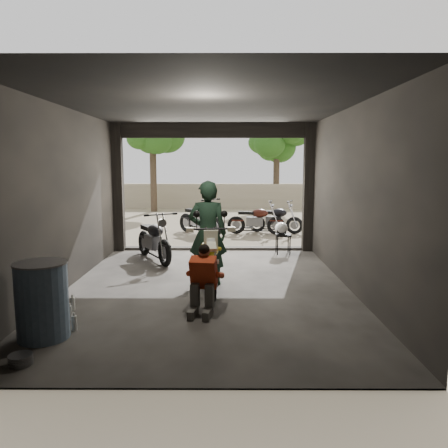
{
  "coord_description": "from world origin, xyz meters",
  "views": [
    {
      "loc": [
        0.31,
        -7.55,
        2.23
      ],
      "look_at": [
        0.28,
        0.6,
        1.09
      ],
      "focal_mm": 35.0,
      "sensor_mm": 36.0,
      "label": 1
    }
  ],
  "objects_px": {
    "outside_bike_a": "(200,216)",
    "outside_bike_b": "(256,218)",
    "rider": "(208,233)",
    "mechanic": "(202,282)",
    "main_bike": "(209,257)",
    "helmet": "(281,228)",
    "stool": "(283,237)",
    "outside_bike_c": "(275,217)",
    "oil_drum": "(42,302)",
    "sign_post": "(360,184)",
    "left_bike": "(154,236)"
  },
  "relations": [
    {
      "from": "outside_bike_a",
      "to": "outside_bike_b",
      "type": "relative_size",
      "value": 1.07
    },
    {
      "from": "rider",
      "to": "mechanic",
      "type": "xyz_separation_m",
      "value": [
        -0.02,
        -1.6,
        -0.46
      ]
    },
    {
      "from": "main_bike",
      "to": "mechanic",
      "type": "bearing_deg",
      "value": -97.72
    },
    {
      "from": "main_bike",
      "to": "outside_bike_b",
      "type": "relative_size",
      "value": 1.16
    },
    {
      "from": "mechanic",
      "to": "helmet",
      "type": "bearing_deg",
      "value": 76.83
    },
    {
      "from": "outside_bike_a",
      "to": "mechanic",
      "type": "distance_m",
      "value": 7.34
    },
    {
      "from": "outside_bike_a",
      "to": "stool",
      "type": "bearing_deg",
      "value": -99.03
    },
    {
      "from": "outside_bike_b",
      "to": "outside_bike_c",
      "type": "height_order",
      "value": "outside_bike_b"
    },
    {
      "from": "mechanic",
      "to": "oil_drum",
      "type": "distance_m",
      "value": 2.17
    },
    {
      "from": "main_bike",
      "to": "sign_post",
      "type": "height_order",
      "value": "sign_post"
    },
    {
      "from": "mechanic",
      "to": "outside_bike_b",
      "type": "bearing_deg",
      "value": 88.29
    },
    {
      "from": "rider",
      "to": "sign_post",
      "type": "distance_m",
      "value": 5.22
    },
    {
      "from": "main_bike",
      "to": "outside_bike_c",
      "type": "distance_m",
      "value": 6.6
    },
    {
      "from": "stool",
      "to": "sign_post",
      "type": "relative_size",
      "value": 0.2
    },
    {
      "from": "mechanic",
      "to": "stool",
      "type": "bearing_deg",
      "value": 76.2
    },
    {
      "from": "left_bike",
      "to": "oil_drum",
      "type": "distance_m",
      "value": 4.55
    },
    {
      "from": "left_bike",
      "to": "sign_post",
      "type": "height_order",
      "value": "sign_post"
    },
    {
      "from": "outside_bike_a",
      "to": "outside_bike_b",
      "type": "height_order",
      "value": "outside_bike_a"
    },
    {
      "from": "outside_bike_a",
      "to": "outside_bike_b",
      "type": "distance_m",
      "value": 1.76
    },
    {
      "from": "outside_bike_c",
      "to": "helmet",
      "type": "xyz_separation_m",
      "value": [
        -0.23,
        -3.26,
        0.13
      ]
    },
    {
      "from": "left_bike",
      "to": "oil_drum",
      "type": "bearing_deg",
      "value": -127.86
    },
    {
      "from": "outside_bike_a",
      "to": "oil_drum",
      "type": "height_order",
      "value": "outside_bike_a"
    },
    {
      "from": "outside_bike_a",
      "to": "stool",
      "type": "relative_size",
      "value": 3.38
    },
    {
      "from": "mechanic",
      "to": "helmet",
      "type": "height_order",
      "value": "mechanic"
    },
    {
      "from": "sign_post",
      "to": "oil_drum",
      "type": "bearing_deg",
      "value": -122.88
    },
    {
      "from": "helmet",
      "to": "outside_bike_c",
      "type": "bearing_deg",
      "value": 87.09
    },
    {
      "from": "rider",
      "to": "sign_post",
      "type": "relative_size",
      "value": 0.77
    },
    {
      "from": "helmet",
      "to": "mechanic",
      "type": "bearing_deg",
      "value": -110.39
    },
    {
      "from": "outside_bike_c",
      "to": "stool",
      "type": "bearing_deg",
      "value": -163.49
    },
    {
      "from": "mechanic",
      "to": "sign_post",
      "type": "distance_m",
      "value": 6.48
    },
    {
      "from": "outside_bike_c",
      "to": "left_bike",
      "type": "bearing_deg",
      "value": 160.65
    },
    {
      "from": "helmet",
      "to": "sign_post",
      "type": "bearing_deg",
      "value": 21.22
    },
    {
      "from": "stool",
      "to": "left_bike",
      "type": "bearing_deg",
      "value": -166.9
    },
    {
      "from": "sign_post",
      "to": "helmet",
      "type": "bearing_deg",
      "value": -148.81
    },
    {
      "from": "rider",
      "to": "sign_post",
      "type": "bearing_deg",
      "value": -135.95
    },
    {
      "from": "rider",
      "to": "mechanic",
      "type": "bearing_deg",
      "value": 90.9
    },
    {
      "from": "outside_bike_c",
      "to": "oil_drum",
      "type": "bearing_deg",
      "value": 175.03
    },
    {
      "from": "outside_bike_c",
      "to": "rider",
      "type": "relative_size",
      "value": 0.81
    },
    {
      "from": "left_bike",
      "to": "outside_bike_c",
      "type": "height_order",
      "value": "left_bike"
    },
    {
      "from": "outside_bike_b",
      "to": "stool",
      "type": "relative_size",
      "value": 3.14
    },
    {
      "from": "helmet",
      "to": "oil_drum",
      "type": "distance_m",
      "value": 6.4
    },
    {
      "from": "left_bike",
      "to": "mechanic",
      "type": "bearing_deg",
      "value": -99.49
    },
    {
      "from": "outside_bike_a",
      "to": "rider",
      "type": "bearing_deg",
      "value": -130.39
    },
    {
      "from": "outside_bike_b",
      "to": "sign_post",
      "type": "relative_size",
      "value": 0.64
    },
    {
      "from": "outside_bike_c",
      "to": "stool",
      "type": "distance_m",
      "value": 3.28
    },
    {
      "from": "outside_bike_c",
      "to": "oil_drum",
      "type": "height_order",
      "value": "outside_bike_c"
    },
    {
      "from": "main_bike",
      "to": "rider",
      "type": "distance_m",
      "value": 0.5
    },
    {
      "from": "outside_bike_b",
      "to": "oil_drum",
      "type": "bearing_deg",
      "value": 166.2
    },
    {
      "from": "left_bike",
      "to": "mechanic",
      "type": "relative_size",
      "value": 1.7
    },
    {
      "from": "outside_bike_a",
      "to": "stool",
      "type": "height_order",
      "value": "outside_bike_a"
    }
  ]
}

